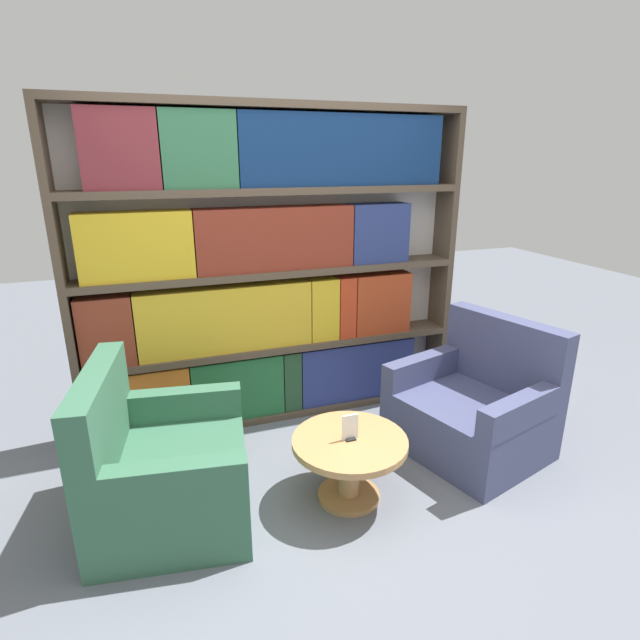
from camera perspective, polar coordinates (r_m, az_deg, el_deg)
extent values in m
plane|color=slate|center=(3.03, 2.79, -22.08)|extent=(14.00, 14.00, 0.00)
cube|color=silver|center=(3.81, -5.55, 5.94)|extent=(2.86, 0.05, 2.31)
cube|color=brown|center=(3.61, -27.18, 3.32)|extent=(0.05, 0.30, 2.31)
cube|color=brown|center=(4.26, 13.66, 6.82)|extent=(0.05, 0.30, 2.31)
cube|color=brown|center=(4.09, -4.62, -10.06)|extent=(2.76, 0.30, 0.05)
cube|color=brown|center=(3.86, -4.83, -2.82)|extent=(2.76, 0.30, 0.05)
cube|color=brown|center=(3.69, -5.06, 5.56)|extent=(2.76, 0.30, 0.05)
cube|color=brown|center=(3.61, -5.32, 14.52)|extent=(2.76, 0.30, 0.05)
cube|color=brown|center=(3.62, -5.60, 23.27)|extent=(2.76, 0.30, 0.05)
cube|color=orange|center=(3.84, -19.63, -8.64)|extent=(0.67, 0.20, 0.48)
cube|color=#256637|center=(3.88, -9.45, -7.47)|extent=(0.69, 0.20, 0.48)
cube|color=#25492D|center=(3.97, -3.46, -6.67)|extent=(0.14, 0.20, 0.48)
cube|color=navy|center=(4.14, 4.05, -5.56)|extent=(0.97, 0.20, 0.48)
cube|color=brown|center=(3.65, -23.22, -1.13)|extent=(0.35, 0.20, 0.48)
cube|color=gold|center=(3.67, -10.69, 0.20)|extent=(1.24, 0.20, 0.48)
cube|color=gold|center=(3.85, 0.20, 1.35)|extent=(0.22, 0.20, 0.48)
cube|color=#C13C1D|center=(3.91, 2.74, 1.62)|extent=(0.13, 0.20, 0.48)
cube|color=#AE3E1D|center=(4.04, 6.79, 2.03)|extent=(0.47, 0.20, 0.48)
cube|color=gold|center=(3.51, -20.27, 7.95)|extent=(0.72, 0.20, 0.44)
cube|color=maroon|center=(3.62, -5.17, 9.28)|extent=(1.14, 0.20, 0.44)
cube|color=navy|center=(3.90, 6.53, 9.87)|extent=(0.46, 0.20, 0.44)
cube|color=maroon|center=(3.46, -21.95, 17.63)|extent=(0.46, 0.20, 0.48)
cube|color=#306A46|center=(3.49, -13.75, 18.37)|extent=(0.48, 0.20, 0.48)
cube|color=navy|center=(3.74, 2.49, 18.79)|extent=(1.51, 0.20, 0.48)
cube|color=#336047|center=(3.08, -16.33, -17.47)|extent=(0.94, 1.03, 0.39)
cube|color=#336047|center=(2.91, -23.83, -10.23)|extent=(0.28, 0.93, 0.51)
cube|color=#336047|center=(2.58, -16.03, -17.30)|extent=(0.68, 0.22, 0.19)
cube|color=#336047|center=(3.27, -15.00, -9.21)|extent=(0.68, 0.22, 0.19)
cube|color=#42476B|center=(3.67, 16.55, -11.27)|extent=(1.03, 1.11, 0.39)
cube|color=#42476B|center=(3.74, 20.37, -3.49)|extent=(0.39, 0.92, 0.51)
cube|color=#42476B|center=(3.72, 11.46, -5.45)|extent=(0.68, 0.30, 0.19)
cube|color=#42476B|center=(3.29, 21.75, -9.72)|extent=(0.68, 0.30, 0.19)
cylinder|color=#AD7F4C|center=(3.09, 3.35, -16.90)|extent=(0.12, 0.12, 0.36)
cylinder|color=#AD7F4C|center=(3.19, 3.29, -19.34)|extent=(0.37, 0.37, 0.03)
cylinder|color=#AD7F4C|center=(2.98, 3.42, -13.74)|extent=(0.68, 0.68, 0.04)
cube|color=black|center=(2.96, 3.43, -13.33)|extent=(0.06, 0.06, 0.01)
cube|color=white|center=(2.93, 3.46, -12.11)|extent=(0.10, 0.01, 0.16)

